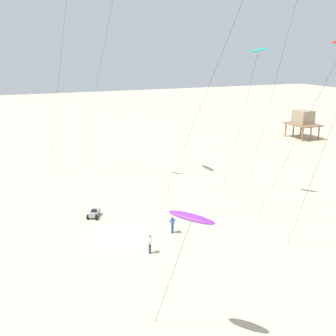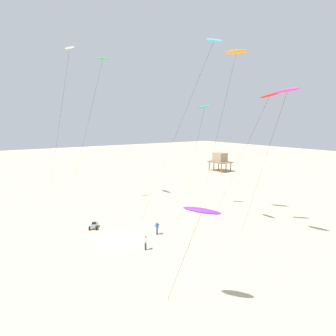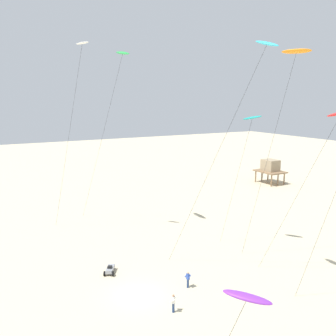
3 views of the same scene
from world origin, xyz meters
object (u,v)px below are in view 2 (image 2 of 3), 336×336
kite_green (102,60)px  kite_flyer_middle (157,228)px  kite_red (269,97)px  kite_teal (204,108)px  kite_white (69,56)px  kite_cyan (212,43)px  kite_flyer_nearest (146,242)px  kite_magenta (287,91)px  kite_purple (202,211)px  stilt_house (220,158)px  beach_buggy (94,225)px  kite_orange (236,53)px

kite_green → kite_flyer_middle: 29.09m
kite_green → kite_red: (24.20, 11.03, -7.12)m
kite_teal → kite_white: (-13.02, -16.02, 7.85)m
kite_cyan → kite_flyer_nearest: size_ratio=13.94×
kite_red → kite_magenta: bearing=-29.9°
kite_red → kite_flyer_middle: 20.74m
kite_teal → kite_magenta: bearing=-6.4°
kite_red → kite_cyan: size_ratio=0.74×
kite_purple → kite_magenta: (-3.86, 14.79, 9.18)m
kite_red → kite_green: bearing=-155.5°
kite_white → kite_cyan: kite_white is taller
kite_teal → kite_magenta: size_ratio=0.95×
kite_red → kite_teal: bearing=-177.3°
kite_red → kite_flyer_nearest: size_ratio=10.38×
kite_white → kite_flyer_nearest: kite_white is taller
stilt_house → beach_buggy: bearing=-63.4°
kite_red → kite_flyer_middle: bearing=-117.8°
kite_white → stilt_house: kite_white is taller
kite_green → kite_cyan: 21.63m
stilt_house → beach_buggy: stilt_house is taller
kite_teal → beach_buggy: size_ratio=8.04×
kite_magenta → kite_green: bearing=-162.4°
stilt_house → kite_flyer_middle: bearing=-53.6°
kite_green → kite_flyer_nearest: 31.22m
kite_flyer_nearest → stilt_house: (-31.80, 42.42, 2.71)m
kite_red → beach_buggy: (-12.80, -17.53, -16.25)m
kite_teal → kite_purple: 26.02m
kite_cyan → kite_flyer_nearest: (-0.28, -8.79, -21.52)m
kite_red → kite_orange: bearing=-178.6°
kite_cyan → kite_flyer_middle: size_ratio=13.94×
kite_flyer_middle → kite_orange: bearing=85.4°
kite_red → kite_magenta: (3.75, -2.15, 0.19)m
kite_red → kite_flyer_middle: size_ratio=10.38×
kite_purple → kite_flyer_nearest: kite_purple is taller
kite_teal → stilt_house: bearing=131.2°
kite_green → kite_magenta: size_ratio=1.41×
kite_white → kite_purple: bearing=-0.7°
kite_orange → beach_buggy: 29.17m
kite_green → stilt_house: kite_green is taller
kite_cyan → kite_magenta: bearing=31.7°
kite_flyer_nearest → stilt_house: stilt_house is taller
kite_purple → kite_red: (-7.61, 16.94, 9.00)m
kite_teal → kite_red: bearing=2.7°
kite_orange → kite_flyer_nearest: 26.50m
kite_teal → stilt_house: kite_teal is taller
kite_orange → kite_cyan: bearing=-70.4°
kite_orange → kite_white: (-18.55, -16.41, 1.01)m
beach_buggy → kite_cyan: bearing=49.0°
kite_teal → kite_green: (-13.33, -10.51, 8.01)m
kite_cyan → kite_white: bearing=-154.0°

